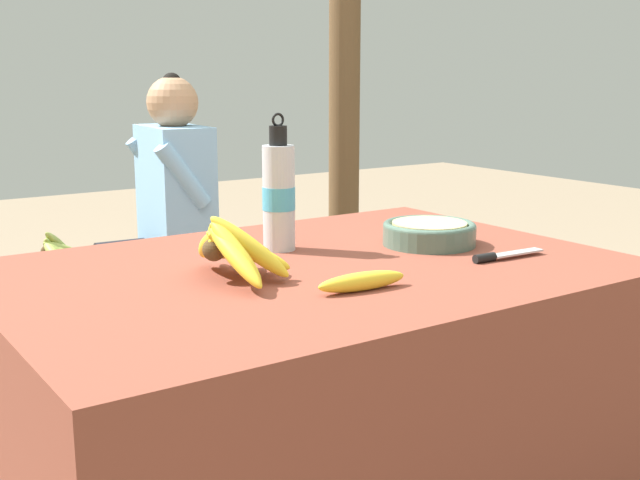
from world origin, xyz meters
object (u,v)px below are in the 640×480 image
object	(u,v)px
water_bottle	(279,195)
support_post_far	(345,65)
knife	(498,256)
serving_bowl	(429,232)
seated_vendor	(164,201)
banana_bunch_ripe	(232,247)
banana_bunch_green	(57,250)
wooden_bench	(163,273)
loose_banana_front	(362,281)

from	to	relation	value
water_bottle	support_post_far	xyz separation A→B (m)	(1.27, 1.49, 0.31)
knife	support_post_far	xyz separation A→B (m)	(0.93, 1.86, 0.43)
serving_bowl	seated_vendor	world-z (taller)	seated_vendor
water_bottle	knife	world-z (taller)	water_bottle
knife	seated_vendor	world-z (taller)	seated_vendor
banana_bunch_ripe	support_post_far	distance (m)	2.27
serving_bowl	seated_vendor	bearing A→B (deg)	95.00
serving_bowl	support_post_far	world-z (taller)	support_post_far
seated_vendor	banana_bunch_green	size ratio (longest dim) A/B	3.82
support_post_far	banana_bunch_ripe	bearing A→B (deg)	-131.84
banana_bunch_ripe	wooden_bench	xyz separation A→B (m)	(0.43, 1.38, -0.40)
banana_bunch_green	banana_bunch_ripe	bearing A→B (deg)	-91.64
banana_bunch_green	support_post_far	world-z (taller)	support_post_far
wooden_bench	banana_bunch_ripe	bearing A→B (deg)	-107.43
support_post_far	seated_vendor	bearing A→B (deg)	-163.04
wooden_bench	seated_vendor	bearing A→B (deg)	-84.58
serving_bowl	knife	world-z (taller)	serving_bowl
loose_banana_front	knife	distance (m)	0.41
water_bottle	seated_vendor	xyz separation A→B (m)	(0.21, 1.17, -0.19)
water_bottle	banana_bunch_green	xyz separation A→B (m)	(-0.18, 1.20, -0.33)
loose_banana_front	banana_bunch_ripe	bearing A→B (deg)	126.79
seated_vendor	knife	bearing A→B (deg)	99.22
support_post_far	water_bottle	bearing A→B (deg)	-130.52
seated_vendor	banana_bunch_green	world-z (taller)	seated_vendor
wooden_bench	support_post_far	world-z (taller)	support_post_far
water_bottle	loose_banana_front	world-z (taller)	water_bottle
banana_bunch_ripe	water_bottle	bearing A→B (deg)	39.03
loose_banana_front	support_post_far	distance (m)	2.35
serving_bowl	water_bottle	size ratio (longest dim) A/B	0.70
wooden_bench	seated_vendor	xyz separation A→B (m)	(0.00, -0.03, 0.28)
serving_bowl	banana_bunch_green	size ratio (longest dim) A/B	0.77
serving_bowl	knife	distance (m)	0.21
water_bottle	banana_bunch_green	bearing A→B (deg)	98.62
serving_bowl	water_bottle	distance (m)	0.38
knife	banana_bunch_green	size ratio (longest dim) A/B	0.67
seated_vendor	banana_bunch_green	distance (m)	0.42
wooden_bench	seated_vendor	size ratio (longest dim) A/B	1.38
knife	banana_bunch_green	distance (m)	1.67
serving_bowl	knife	bearing A→B (deg)	-84.88
seated_vendor	loose_banana_front	bearing A→B (deg)	84.38
banana_bunch_ripe	water_bottle	world-z (taller)	water_bottle
wooden_bench	support_post_far	bearing A→B (deg)	15.50
seated_vendor	wooden_bench	bearing A→B (deg)	-80.37
banana_bunch_ripe	wooden_bench	distance (m)	1.50
water_bottle	seated_vendor	distance (m)	1.20
banana_bunch_ripe	loose_banana_front	world-z (taller)	banana_bunch_ripe
banana_bunch_green	support_post_far	distance (m)	1.62
banana_bunch_green	serving_bowl	bearing A→B (deg)	-69.36
knife	serving_bowl	bearing A→B (deg)	98.01
loose_banana_front	seated_vendor	size ratio (longest dim) A/B	0.17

